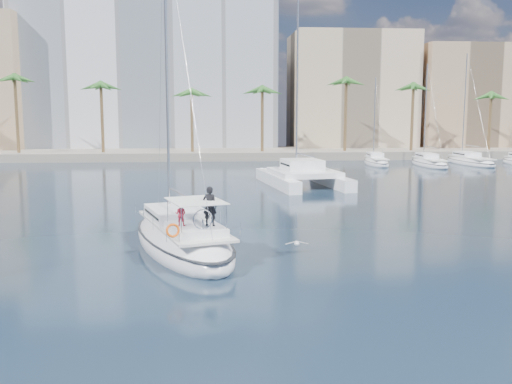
{
  "coord_description": "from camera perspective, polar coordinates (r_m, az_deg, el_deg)",
  "views": [
    {
      "loc": [
        -2.36,
        -27.08,
        7.14
      ],
      "look_at": [
        0.05,
        1.5,
        3.05
      ],
      "focal_mm": 40.0,
      "sensor_mm": 36.0,
      "label": 1
    }
  ],
  "objects": [
    {
      "name": "ground",
      "position": [
        28.11,
        0.15,
        -6.61
      ],
      "size": [
        160.0,
        160.0,
        0.0
      ],
      "primitive_type": "plane",
      "color": "black",
      "rests_on": "ground"
    },
    {
      "name": "quay",
      "position": [
        88.36,
        -3.29,
        3.86
      ],
      "size": [
        120.0,
        14.0,
        1.2
      ],
      "primitive_type": "cube",
      "color": "gray",
      "rests_on": "ground"
    },
    {
      "name": "building_modern",
      "position": [
        100.78,
        -10.53,
        11.89
      ],
      "size": [
        42.0,
        16.0,
        28.0
      ],
      "primitive_type": "cube",
      "color": "silver",
      "rests_on": "ground"
    },
    {
      "name": "building_beige",
      "position": [
        100.13,
        9.39,
        9.65
      ],
      "size": [
        20.0,
        14.0,
        20.0
      ],
      "primitive_type": "cube",
      "color": "#C5AB8D",
      "rests_on": "ground"
    },
    {
      "name": "building_tan_right",
      "position": [
        104.94,
        20.42,
        8.63
      ],
      "size": [
        18.0,
        12.0,
        18.0
      ],
      "primitive_type": "cube",
      "color": "tan",
      "rests_on": "ground"
    },
    {
      "name": "palm_centre",
      "position": [
        84.17,
        -3.27,
        10.24
      ],
      "size": [
        3.6,
        3.6,
        12.3
      ],
      "color": "brown",
      "rests_on": "ground"
    },
    {
      "name": "palm_right",
      "position": [
        91.66,
        18.82,
        9.65
      ],
      "size": [
        3.6,
        3.6,
        12.3
      ],
      "color": "brown",
      "rests_on": "ground"
    },
    {
      "name": "main_sloop",
      "position": [
        29.93,
        -7.41,
        -4.68
      ],
      "size": [
        7.47,
        13.06,
        18.47
      ],
      "rotation": [
        0.0,
        0.0,
        0.3
      ],
      "color": "white",
      "rests_on": "ground"
    },
    {
      "name": "catamaran",
      "position": [
        55.16,
        4.67,
        1.86
      ],
      "size": [
        7.96,
        13.28,
        18.19
      ],
      "rotation": [
        0.0,
        0.0,
        0.14
      ],
      "color": "white",
      "rests_on": "ground"
    },
    {
      "name": "seagull",
      "position": [
        28.92,
        4.09,
        -5.13
      ],
      "size": [
        1.17,
        0.5,
        0.22
      ],
      "color": "silver",
      "rests_on": "ground"
    },
    {
      "name": "moored_yacht_a",
      "position": [
        77.71,
        11.93,
        2.67
      ],
      "size": [
        3.37,
        9.52,
        11.9
      ],
      "primitive_type": null,
      "rotation": [
        0.0,
        0.0,
        -0.07
      ],
      "color": "white",
      "rests_on": "ground"
    },
    {
      "name": "moored_yacht_b",
      "position": [
        77.97,
        16.94,
        2.51
      ],
      "size": [
        3.32,
        10.83,
        13.72
      ],
      "primitive_type": null,
      "rotation": [
        0.0,
        0.0,
        -0.02
      ],
      "color": "white",
      "rests_on": "ground"
    },
    {
      "name": "moored_yacht_c",
      "position": [
        82.4,
        20.63,
        2.63
      ],
      "size": [
        3.98,
        12.33,
        15.54
      ],
      "primitive_type": null,
      "rotation": [
        0.0,
        0.0,
        0.03
      ],
      "color": "white",
      "rests_on": "ground"
    }
  ]
}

